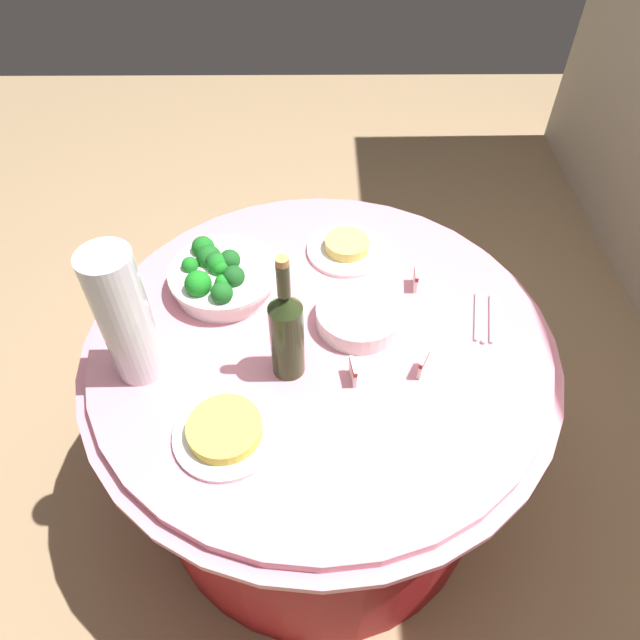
% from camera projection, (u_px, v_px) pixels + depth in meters
% --- Properties ---
extents(ground_plane, '(6.00, 6.00, 0.00)m').
position_uv_depth(ground_plane, '(320.00, 478.00, 1.94)').
color(ground_plane, '#9E7F5B').
extents(buffet_table, '(1.16, 1.16, 0.74)m').
position_uv_depth(buffet_table, '(320.00, 417.00, 1.66)').
color(buffet_table, maroon).
rests_on(buffet_table, ground_plane).
extents(broccoli_bowl, '(0.28, 0.28, 0.11)m').
position_uv_depth(broccoli_bowl, '(221.00, 275.00, 1.47)').
color(broccoli_bowl, white).
rests_on(broccoli_bowl, buffet_table).
extents(plate_stack, '(0.21, 0.21, 0.05)m').
position_uv_depth(plate_stack, '(359.00, 316.00, 1.40)').
color(plate_stack, white).
rests_on(plate_stack, buffet_table).
extents(wine_bottle, '(0.07, 0.07, 0.34)m').
position_uv_depth(wine_bottle, '(287.00, 331.00, 1.23)').
color(wine_bottle, '#253117').
rests_on(wine_bottle, buffet_table).
extents(decorative_fruit_vase, '(0.11, 0.11, 0.34)m').
position_uv_depth(decorative_fruit_vase, '(127.00, 324.00, 1.21)').
color(decorative_fruit_vase, silver).
rests_on(decorative_fruit_vase, buffet_table).
extents(serving_tongs, '(0.17, 0.08, 0.01)m').
position_uv_depth(serving_tongs, '(483.00, 320.00, 1.42)').
color(serving_tongs, silver).
rests_on(serving_tongs, buffet_table).
extents(food_plate_noodles, '(0.22, 0.22, 0.04)m').
position_uv_depth(food_plate_noodles, '(347.00, 248.00, 1.58)').
color(food_plate_noodles, white).
rests_on(food_plate_noodles, buffet_table).
extents(food_plate_fried_egg, '(0.22, 0.22, 0.04)m').
position_uv_depth(food_plate_fried_egg, '(225.00, 431.00, 1.19)').
color(food_plate_fried_egg, white).
rests_on(food_plate_fried_egg, buffet_table).
extents(label_placard_front, '(0.05, 0.02, 0.05)m').
position_uv_depth(label_placard_front, '(353.00, 371.00, 1.28)').
color(label_placard_front, white).
rests_on(label_placard_front, buffet_table).
extents(label_placard_mid, '(0.05, 0.03, 0.05)m').
position_uv_depth(label_placard_mid, '(423.00, 363.00, 1.29)').
color(label_placard_mid, white).
rests_on(label_placard_mid, buffet_table).
extents(label_placard_rear, '(0.05, 0.01, 0.05)m').
position_uv_depth(label_placard_rear, '(416.00, 278.00, 1.48)').
color(label_placard_rear, white).
rests_on(label_placard_rear, buffet_table).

